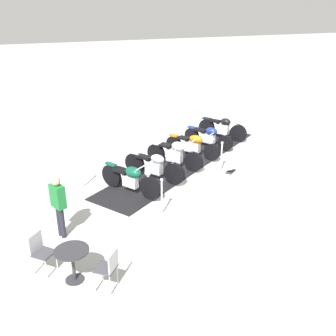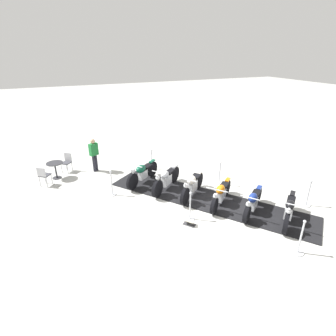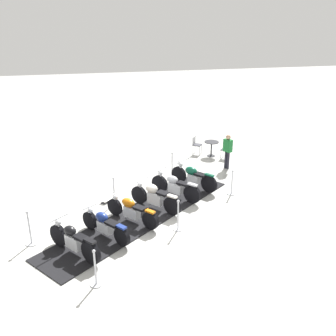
{
  "view_description": "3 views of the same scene",
  "coord_description": "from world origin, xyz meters",
  "px_view_note": "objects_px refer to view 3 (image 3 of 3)",
  "views": [
    {
      "loc": [
        -4.76,
        -12.24,
        5.56
      ],
      "look_at": [
        -1.15,
        -1.65,
        0.6
      ],
      "focal_mm": 42.3,
      "sensor_mm": 36.0,
      "label": 1
    },
    {
      "loc": [
        7.83,
        -5.07,
        5.45
      ],
      "look_at": [
        -1.64,
        -0.91,
        0.88
      ],
      "focal_mm": 28.76,
      "sensor_mm": 36.0,
      "label": 2
    },
    {
      "loc": [
        2.0,
        11.25,
        6.33
      ],
      "look_at": [
        -1.35,
        -1.92,
        0.93
      ],
      "focal_mm": 39.32,
      "sensor_mm": 36.0,
      "label": 3
    }
  ],
  "objects_px": {
    "motorcycle_chrome": "(175,186)",
    "stanchion_left_mid": "(178,220)",
    "stanchion_left_front": "(232,187)",
    "bystander_person": "(228,149)",
    "cafe_chair_across_table": "(196,144)",
    "motorcycle_cream": "(154,196)",
    "info_placard": "(106,201)",
    "motorcycle_copper": "(131,210)",
    "stanchion_right_rear": "(30,234)",
    "stanchion_right_front": "(172,168)",
    "stanchion_left_rear": "(96,274)",
    "motorcycle_black": "(73,240)",
    "stanchion_right_mid": "(114,196)",
    "cafe_table": "(211,145)",
    "motorcycle_forest": "(193,176)",
    "motorcycle_navy": "(104,224)",
    "cafe_chair_near_table": "(227,149)"
  },
  "relations": [
    {
      "from": "motorcycle_copper",
      "to": "info_placard",
      "type": "xyz_separation_m",
      "value": [
        0.69,
        -1.7,
        -0.4
      ]
    },
    {
      "from": "motorcycle_forest",
      "to": "motorcycle_black",
      "type": "bearing_deg",
      "value": 90.57
    },
    {
      "from": "motorcycle_cream",
      "to": "stanchion_right_rear",
      "type": "relative_size",
      "value": 1.55
    },
    {
      "from": "stanchion_right_rear",
      "to": "cafe_chair_near_table",
      "type": "xyz_separation_m",
      "value": [
        -8.75,
        -5.6,
        0.19
      ]
    },
    {
      "from": "motorcycle_chrome",
      "to": "cafe_chair_across_table",
      "type": "relative_size",
      "value": 2.02
    },
    {
      "from": "motorcycle_black",
      "to": "stanchion_right_rear",
      "type": "bearing_deg",
      "value": 17.05
    },
    {
      "from": "stanchion_left_front",
      "to": "cafe_table",
      "type": "relative_size",
      "value": 1.33
    },
    {
      "from": "motorcycle_chrome",
      "to": "motorcycle_copper",
      "type": "bearing_deg",
      "value": 87.5
    },
    {
      "from": "motorcycle_black",
      "to": "bystander_person",
      "type": "height_order",
      "value": "bystander_person"
    },
    {
      "from": "motorcycle_forest",
      "to": "stanchion_left_rear",
      "type": "height_order",
      "value": "motorcycle_forest"
    },
    {
      "from": "stanchion_right_mid",
      "to": "cafe_chair_across_table",
      "type": "height_order",
      "value": "stanchion_right_mid"
    },
    {
      "from": "motorcycle_chrome",
      "to": "stanchion_right_mid",
      "type": "relative_size",
      "value": 1.71
    },
    {
      "from": "stanchion_right_rear",
      "to": "cafe_chair_across_table",
      "type": "height_order",
      "value": "stanchion_right_rear"
    },
    {
      "from": "stanchion_right_front",
      "to": "stanchion_left_rear",
      "type": "height_order",
      "value": "stanchion_right_front"
    },
    {
      "from": "stanchion_right_front",
      "to": "stanchion_right_mid",
      "type": "xyz_separation_m",
      "value": [
        2.78,
        2.08,
        -0.05
      ]
    },
    {
      "from": "stanchion_right_mid",
      "to": "motorcycle_cream",
      "type": "bearing_deg",
      "value": 148.97
    },
    {
      "from": "stanchion_right_rear",
      "to": "motorcycle_cream",
      "type": "bearing_deg",
      "value": -162.96
    },
    {
      "from": "motorcycle_forest",
      "to": "stanchion_right_front",
      "type": "bearing_deg",
      "value": -17.92
    },
    {
      "from": "motorcycle_cream",
      "to": "stanchion_left_mid",
      "type": "relative_size",
      "value": 1.61
    },
    {
      "from": "motorcycle_chrome",
      "to": "motorcycle_copper",
      "type": "distance_m",
      "value": 2.39
    },
    {
      "from": "motorcycle_navy",
      "to": "bystander_person",
      "type": "xyz_separation_m",
      "value": [
        -6.01,
        -4.53,
        0.52
      ]
    },
    {
      "from": "motorcycle_copper",
      "to": "stanchion_left_front",
      "type": "height_order",
      "value": "stanchion_left_front"
    },
    {
      "from": "stanchion_left_mid",
      "to": "info_placard",
      "type": "xyz_separation_m",
      "value": [
        2.09,
        -2.57,
        -0.31
      ]
    },
    {
      "from": "motorcycle_copper",
      "to": "motorcycle_navy",
      "type": "xyz_separation_m",
      "value": [
        0.95,
        0.72,
        -0.02
      ]
    },
    {
      "from": "motorcycle_forest",
      "to": "info_placard",
      "type": "distance_m",
      "value": 3.62
    },
    {
      "from": "stanchion_left_front",
      "to": "cafe_chair_across_table",
      "type": "distance_m",
      "value": 4.89
    },
    {
      "from": "stanchion_right_front",
      "to": "cafe_table",
      "type": "bearing_deg",
      "value": -142.4
    },
    {
      "from": "motorcycle_cream",
      "to": "info_placard",
      "type": "bearing_deg",
      "value": 19.15
    },
    {
      "from": "motorcycle_copper",
      "to": "cafe_table",
      "type": "height_order",
      "value": "motorcycle_copper"
    },
    {
      "from": "motorcycle_forest",
      "to": "cafe_chair_across_table",
      "type": "height_order",
      "value": "motorcycle_forest"
    },
    {
      "from": "motorcycle_forest",
      "to": "cafe_chair_across_table",
      "type": "distance_m",
      "value": 4.2
    },
    {
      "from": "motorcycle_forest",
      "to": "stanchion_right_rear",
      "type": "xyz_separation_m",
      "value": [
        6.05,
        2.7,
        -0.18
      ]
    },
    {
      "from": "motorcycle_forest",
      "to": "stanchion_right_mid",
      "type": "xyz_separation_m",
      "value": [
        3.27,
        0.62,
        -0.2
      ]
    },
    {
      "from": "motorcycle_navy",
      "to": "cafe_chair_near_table",
      "type": "relative_size",
      "value": 1.99
    },
    {
      "from": "stanchion_left_front",
      "to": "bystander_person",
      "type": "bearing_deg",
      "value": -108.73
    },
    {
      "from": "stanchion_left_mid",
      "to": "bystander_person",
      "type": "xyz_separation_m",
      "value": [
        -3.66,
        -4.68,
        0.6
      ]
    },
    {
      "from": "stanchion_right_rear",
      "to": "cafe_chair_near_table",
      "type": "relative_size",
      "value": 1.25
    },
    {
      "from": "motorcycle_black",
      "to": "bystander_person",
      "type": "bearing_deg",
      "value": -90.99
    },
    {
      "from": "motorcycle_cream",
      "to": "stanchion_left_front",
      "type": "relative_size",
      "value": 1.72
    },
    {
      "from": "stanchion_right_rear",
      "to": "cafe_chair_across_table",
      "type": "xyz_separation_m",
      "value": [
        -7.5,
        -6.65,
        0.2
      ]
    },
    {
      "from": "motorcycle_black",
      "to": "info_placard",
      "type": "height_order",
      "value": "motorcycle_black"
    },
    {
      "from": "stanchion_left_rear",
      "to": "cafe_chair_across_table",
      "type": "relative_size",
      "value": 1.16
    },
    {
      "from": "stanchion_right_rear",
      "to": "stanchion_left_mid",
      "type": "height_order",
      "value": "stanchion_right_rear"
    },
    {
      "from": "motorcycle_black",
      "to": "stanchion_right_front",
      "type": "distance_m",
      "value": 6.63
    },
    {
      "from": "stanchion_left_front",
      "to": "stanchion_right_front",
      "type": "height_order",
      "value": "stanchion_right_front"
    },
    {
      "from": "motorcycle_copper",
      "to": "motorcycle_navy",
      "type": "height_order",
      "value": "motorcycle_copper"
    },
    {
      "from": "stanchion_right_rear",
      "to": "cafe_chair_near_table",
      "type": "height_order",
      "value": "stanchion_right_rear"
    },
    {
      "from": "stanchion_right_front",
      "to": "stanchion_left_mid",
      "type": "bearing_deg",
      "value": 77.59
    },
    {
      "from": "motorcycle_navy",
      "to": "cafe_table",
      "type": "bearing_deg",
      "value": -78.49
    },
    {
      "from": "motorcycle_chrome",
      "to": "stanchion_left_mid",
      "type": "height_order",
      "value": "stanchion_left_mid"
    }
  ]
}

